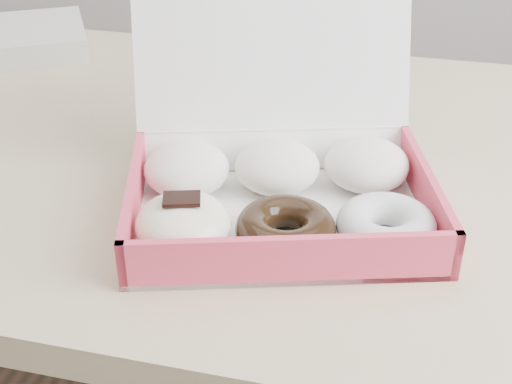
# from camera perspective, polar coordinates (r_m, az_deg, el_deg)

# --- Properties ---
(table) EXTENTS (1.20, 0.80, 0.75)m
(table) POSITION_cam_1_polar(r_m,az_deg,el_deg) (1.01, -7.03, 0.26)
(table) COLOR tan
(table) RESTS_ON ground
(donut_box) EXTENTS (0.41, 0.39, 0.24)m
(donut_box) POSITION_cam_1_polar(r_m,az_deg,el_deg) (0.80, 1.67, 0.97)
(donut_box) COLOR white
(donut_box) RESTS_ON table
(newspapers) EXTENTS (0.32, 0.30, 0.04)m
(newspapers) POSITION_cam_1_polar(r_m,az_deg,el_deg) (1.35, -19.08, 11.43)
(newspapers) COLOR silver
(newspapers) RESTS_ON table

